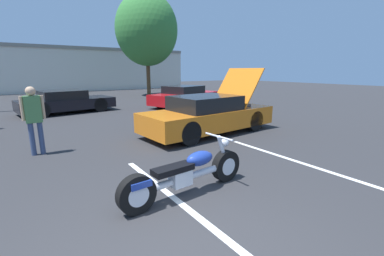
% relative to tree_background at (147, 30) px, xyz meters
% --- Properties ---
extents(parking_stripe_middle, '(0.12, 4.86, 0.01)m').
position_rel_tree_background_xyz_m(parking_stripe_middle, '(-7.37, -17.17, -5.30)').
color(parking_stripe_middle, white).
rests_on(parking_stripe_middle, ground).
extents(parking_stripe_back, '(0.12, 4.86, 0.01)m').
position_rel_tree_background_xyz_m(parking_stripe_back, '(-4.06, -17.17, -5.30)').
color(parking_stripe_back, white).
rests_on(parking_stripe_back, ground).
extents(far_building, '(32.00, 4.20, 4.40)m').
position_rel_tree_background_xyz_m(far_building, '(-8.12, 9.53, -2.96)').
color(far_building, beige).
rests_on(far_building, ground).
extents(tree_background, '(4.99, 4.99, 8.18)m').
position_rel_tree_background_xyz_m(tree_background, '(0.00, 0.00, 0.00)').
color(tree_background, brown).
rests_on(tree_background, ground).
extents(motorcycle, '(2.51, 0.70, 0.94)m').
position_rel_tree_background_xyz_m(motorcycle, '(-7.12, -16.75, -4.92)').
color(motorcycle, black).
rests_on(motorcycle, ground).
extents(show_car_hood_open, '(4.85, 2.14, 2.19)m').
position_rel_tree_background_xyz_m(show_car_hood_open, '(-4.00, -13.40, -4.67)').
color(show_car_hood_open, orange).
rests_on(show_car_hood_open, ground).
extents(parked_car_mid_row, '(4.61, 2.47, 1.13)m').
position_rel_tree_background_xyz_m(parked_car_mid_row, '(-7.32, -5.93, -4.75)').
color(parked_car_mid_row, black).
rests_on(parked_car_mid_row, ground).
extents(parked_car_right_row, '(5.01, 3.28, 1.21)m').
position_rel_tree_background_xyz_m(parked_car_right_row, '(-1.01, -7.25, -4.71)').
color(parked_car_right_row, red).
rests_on(parked_car_right_row, ground).
extents(spectator_midground, '(0.52, 0.23, 1.73)m').
position_rel_tree_background_xyz_m(spectator_midground, '(-9.06, -12.79, -4.27)').
color(spectator_midground, '#38476B').
rests_on(spectator_midground, ground).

